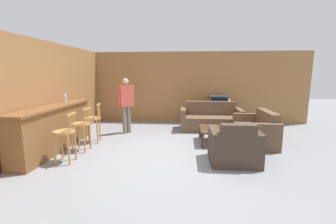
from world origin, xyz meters
TOP-DOWN VIEW (x-y plane):
  - ground_plane at (0.00, 0.00)m, footprint 24.00×24.00m
  - wall_back at (0.00, 3.62)m, footprint 9.40×0.08m
  - wall_left at (-3.12, 1.31)m, footprint 0.08×8.62m
  - bar_counter at (-2.79, 0.15)m, footprint 0.55×2.73m
  - bar_chair_near at (-2.13, -0.55)m, footprint 0.44×0.44m
  - bar_chair_mid at (-2.13, 0.17)m, footprint 0.44×0.44m
  - bar_chair_far at (-2.13, 0.84)m, footprint 0.48×0.48m
  - couch_far at (1.12, 2.46)m, footprint 1.94×0.91m
  - armchair_near at (1.31, -0.30)m, footprint 0.97×0.87m
  - loveseat_right at (2.15, 1.09)m, footprint 0.84×1.49m
  - coffee_table at (0.98, 1.03)m, footprint 0.57×1.00m
  - tv_unit at (1.46, 3.26)m, footprint 0.96×0.50m
  - tv at (1.46, 3.26)m, footprint 0.63×0.41m
  - bottle at (-2.80, 0.75)m, footprint 0.07×0.07m
  - book_on_table at (0.96, 0.78)m, footprint 0.19×0.16m
  - table_lamp at (1.78, 3.26)m, footprint 0.29×0.29m
  - person_by_window at (-1.50, 1.83)m, footprint 0.42×0.40m

SIDE VIEW (x-z plane):
  - ground_plane at x=0.00m, z-range 0.00..0.00m
  - tv_unit at x=1.46m, z-range 0.00..0.52m
  - loveseat_right at x=2.15m, z-range -0.11..0.75m
  - couch_far at x=1.12m, z-range -0.13..0.77m
  - armchair_near at x=1.31m, z-range -0.11..0.76m
  - coffee_table at x=0.98m, z-range 0.14..0.53m
  - book_on_table at x=0.96m, z-range 0.39..0.43m
  - bar_counter at x=-2.79m, z-range 0.00..1.08m
  - bar_chair_near at x=-2.13m, z-range 0.06..1.09m
  - bar_chair_mid at x=-2.13m, z-range 0.06..1.09m
  - bar_chair_far at x=-2.13m, z-range 0.06..1.09m
  - tv at x=1.46m, z-range 0.52..1.04m
  - table_lamp at x=1.78m, z-range 0.65..1.16m
  - person_by_window at x=-1.50m, z-range 0.11..1.78m
  - bottle at x=-2.80m, z-range 1.06..1.34m
  - wall_back at x=0.00m, z-range 0.00..2.60m
  - wall_left at x=-3.12m, z-range 0.00..2.60m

